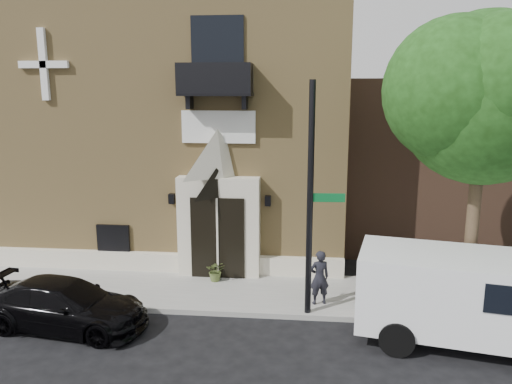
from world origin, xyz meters
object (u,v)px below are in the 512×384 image
at_px(street_sign, 311,200).
at_px(fire_hydrant, 429,303).
at_px(pedestrian_near, 319,277).
at_px(black_sedan, 65,305).
at_px(cargo_van, 485,298).

relative_size(street_sign, fire_hydrant, 7.54).
distance_m(fire_hydrant, pedestrian_near, 2.93).
xyz_separation_m(black_sedan, cargo_van, (10.36, 0.06, 0.61)).
relative_size(cargo_van, pedestrian_near, 3.71).
xyz_separation_m(street_sign, fire_hydrant, (3.14, -0.01, -2.69)).
distance_m(street_sign, pedestrian_near, 2.40).
bearing_deg(pedestrian_near, fire_hydrant, 151.84).
relative_size(cargo_van, street_sign, 0.94).
relative_size(street_sign, pedestrian_near, 3.95).
distance_m(cargo_van, street_sign, 4.73).
distance_m(black_sedan, fire_hydrant, 9.45).
distance_m(black_sedan, pedestrian_near, 6.78).
bearing_deg(street_sign, black_sedan, -171.87).
bearing_deg(fire_hydrant, street_sign, 179.76).
height_order(black_sedan, pedestrian_near, pedestrian_near).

